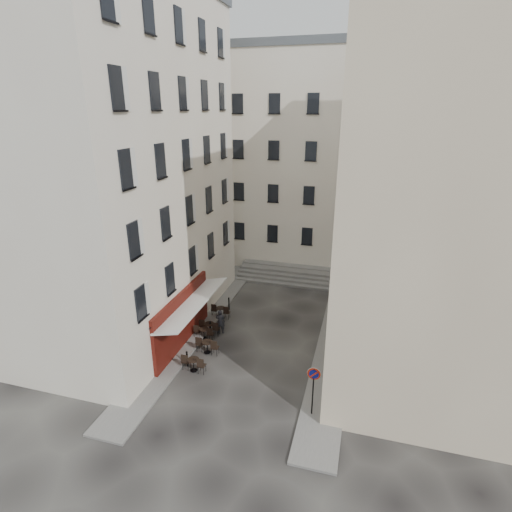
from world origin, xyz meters
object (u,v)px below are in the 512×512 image
(no_parking_sign, at_px, (313,383))
(bistro_table_a, at_px, (194,363))
(pedestrian, at_px, (220,321))
(bistro_table_b, at_px, (208,346))

(no_parking_sign, bearing_deg, bistro_table_a, 166.66)
(no_parking_sign, relative_size, pedestrian, 1.63)
(bistro_table_a, bearing_deg, pedestrian, 90.29)
(no_parking_sign, xyz_separation_m, bistro_table_a, (-6.75, 1.65, -1.40))
(bistro_table_a, height_order, pedestrian, pedestrian)
(no_parking_sign, bearing_deg, bistro_table_b, 152.97)
(bistro_table_a, bearing_deg, no_parking_sign, -13.76)
(bistro_table_b, bearing_deg, no_parking_sign, -27.46)
(no_parking_sign, distance_m, bistro_table_b, 7.66)
(pedestrian, bearing_deg, bistro_table_b, 84.52)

